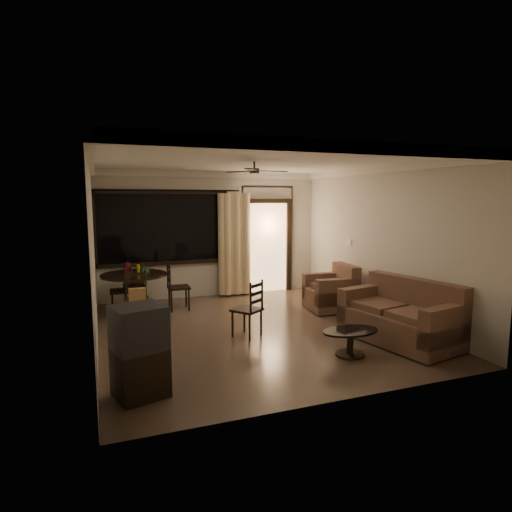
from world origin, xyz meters
name	(u,v)px	position (x,y,z in m)	size (l,w,h in m)	color
ground	(254,329)	(0.00, 0.00, 0.00)	(5.50, 5.50, 0.00)	#7F6651
room_shell	(252,217)	(0.59, 1.77, 1.83)	(5.50, 6.70, 5.50)	beige
dining_table	(134,282)	(-1.81, 1.78, 0.61)	(1.24, 1.24, 0.99)	black
dining_chair_west	(122,299)	(-2.04, 1.81, 0.28)	(0.43, 0.43, 0.95)	black
dining_chair_east	(178,296)	(-0.97, 1.76, 0.28)	(0.43, 0.43, 0.95)	black
dining_chair_south	(137,308)	(-1.84, 0.93, 0.31)	(0.43, 0.49, 0.95)	black
dining_chair_north	(134,293)	(-1.78, 2.29, 0.28)	(0.43, 0.43, 0.95)	black
tv_cabinet	(140,351)	(-2.05, -1.86, 0.52)	(0.65, 0.62, 1.04)	black
sofa	(402,318)	(1.93, -1.37, 0.38)	(1.27, 1.92, 0.94)	#41231E
armchair	(333,292)	(1.92, 0.68, 0.36)	(0.96, 0.96, 0.88)	#41231E
coffee_table	(350,338)	(0.85, -1.61, 0.25)	(0.84, 0.51, 0.37)	black
side_chair	(248,320)	(-0.23, -0.31, 0.27)	(0.57, 0.57, 0.92)	black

